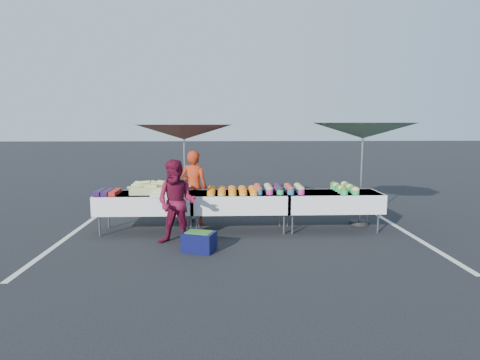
{
  "coord_description": "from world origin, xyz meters",
  "views": [
    {
      "loc": [
        -0.29,
        -7.62,
        2.08
      ],
      "look_at": [
        0.0,
        0.0,
        1.0
      ],
      "focal_mm": 30.0,
      "sensor_mm": 36.0,
      "label": 1
    }
  ],
  "objects_px": {
    "umbrella_right": "(363,131)",
    "storage_bin": "(199,241)",
    "table_center": "(240,201)",
    "customer": "(177,203)",
    "table_right": "(332,201)",
    "umbrella_left": "(184,133)",
    "vendor": "(194,187)",
    "table_left": "(147,202)"
  },
  "relations": [
    {
      "from": "umbrella_right",
      "to": "storage_bin",
      "type": "xyz_separation_m",
      "value": [
        -3.22,
        -1.65,
        -1.75
      ]
    },
    {
      "from": "table_center",
      "to": "customer",
      "type": "distance_m",
      "value": 1.42
    },
    {
      "from": "table_right",
      "to": "umbrella_left",
      "type": "height_order",
      "value": "umbrella_left"
    },
    {
      "from": "vendor",
      "to": "umbrella_right",
      "type": "distance_m",
      "value": 3.62
    },
    {
      "from": "table_center",
      "to": "umbrella_left",
      "type": "relative_size",
      "value": 0.89
    },
    {
      "from": "umbrella_left",
      "to": "storage_bin",
      "type": "bearing_deg",
      "value": -78.42
    },
    {
      "from": "customer",
      "to": "storage_bin",
      "type": "bearing_deg",
      "value": -29.79
    },
    {
      "from": "table_right",
      "to": "table_left",
      "type": "bearing_deg",
      "value": 180.0
    },
    {
      "from": "umbrella_right",
      "to": "storage_bin",
      "type": "relative_size",
      "value": 4.62
    },
    {
      "from": "table_center",
      "to": "vendor",
      "type": "distance_m",
      "value": 1.1
    },
    {
      "from": "vendor",
      "to": "customer",
      "type": "relative_size",
      "value": 1.05
    },
    {
      "from": "umbrella_right",
      "to": "umbrella_left",
      "type": "bearing_deg",
      "value": 173.73
    },
    {
      "from": "table_left",
      "to": "umbrella_right",
      "type": "bearing_deg",
      "value": 5.31
    },
    {
      "from": "umbrella_left",
      "to": "umbrella_right",
      "type": "height_order",
      "value": "umbrella_right"
    },
    {
      "from": "table_center",
      "to": "table_right",
      "type": "xyz_separation_m",
      "value": [
        1.8,
        0.0,
        0.0
      ]
    },
    {
      "from": "table_right",
      "to": "umbrella_right",
      "type": "bearing_deg",
      "value": 29.74
    },
    {
      "from": "vendor",
      "to": "customer",
      "type": "bearing_deg",
      "value": 95.1
    },
    {
      "from": "table_left",
      "to": "storage_bin",
      "type": "xyz_separation_m",
      "value": [
        1.08,
        -1.25,
        -0.41
      ]
    },
    {
      "from": "table_center",
      "to": "customer",
      "type": "relative_size",
      "value": 1.26
    },
    {
      "from": "storage_bin",
      "to": "table_right",
      "type": "bearing_deg",
      "value": 45.57
    },
    {
      "from": "umbrella_right",
      "to": "table_left",
      "type": "bearing_deg",
      "value": -174.69
    },
    {
      "from": "table_right",
      "to": "umbrella_right",
      "type": "xyz_separation_m",
      "value": [
        0.7,
        0.4,
        1.34
      ]
    },
    {
      "from": "table_left",
      "to": "umbrella_right",
      "type": "distance_m",
      "value": 4.52
    },
    {
      "from": "table_left",
      "to": "table_center",
      "type": "relative_size",
      "value": 1.0
    },
    {
      "from": "table_center",
      "to": "umbrella_right",
      "type": "relative_size",
      "value": 0.68
    },
    {
      "from": "vendor",
      "to": "umbrella_right",
      "type": "xyz_separation_m",
      "value": [
        3.43,
        -0.15,
        1.15
      ]
    },
    {
      "from": "table_left",
      "to": "umbrella_right",
      "type": "height_order",
      "value": "umbrella_right"
    },
    {
      "from": "umbrella_right",
      "to": "customer",
      "type": "bearing_deg",
      "value": -160.92
    },
    {
      "from": "vendor",
      "to": "storage_bin",
      "type": "xyz_separation_m",
      "value": [
        0.21,
        -1.8,
        -0.6
      ]
    },
    {
      "from": "table_right",
      "to": "vendor",
      "type": "xyz_separation_m",
      "value": [
        -2.73,
        0.55,
        0.19
      ]
    },
    {
      "from": "table_center",
      "to": "storage_bin",
      "type": "distance_m",
      "value": 1.5
    },
    {
      "from": "table_center",
      "to": "storage_bin",
      "type": "relative_size",
      "value": 3.14
    },
    {
      "from": "umbrella_left",
      "to": "storage_bin",
      "type": "xyz_separation_m",
      "value": [
        0.42,
        -2.05,
        -1.72
      ]
    },
    {
      "from": "table_left",
      "to": "table_right",
      "type": "distance_m",
      "value": 3.6
    },
    {
      "from": "storage_bin",
      "to": "customer",
      "type": "bearing_deg",
      "value": 154.72
    },
    {
      "from": "table_left",
      "to": "table_center",
      "type": "height_order",
      "value": "same"
    },
    {
      "from": "customer",
      "to": "umbrella_left",
      "type": "relative_size",
      "value": 0.71
    },
    {
      "from": "table_left",
      "to": "vendor",
      "type": "bearing_deg",
      "value": 32.35
    },
    {
      "from": "table_center",
      "to": "vendor",
      "type": "height_order",
      "value": "vendor"
    },
    {
      "from": "customer",
      "to": "storage_bin",
      "type": "xyz_separation_m",
      "value": [
        0.4,
        -0.4,
        -0.57
      ]
    },
    {
      "from": "table_center",
      "to": "umbrella_left",
      "type": "height_order",
      "value": "umbrella_left"
    },
    {
      "from": "table_left",
      "to": "vendor",
      "type": "distance_m",
      "value": 1.05
    }
  ]
}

